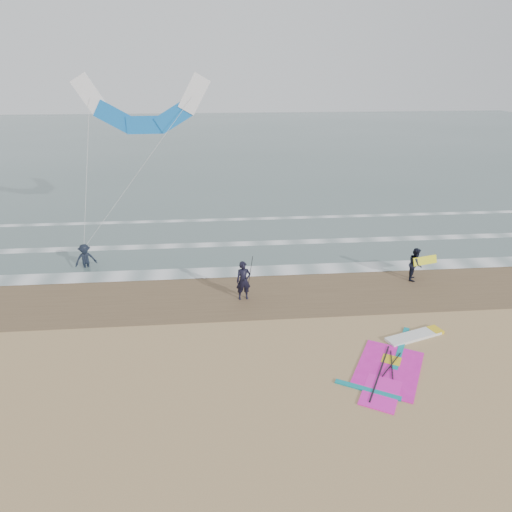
{
  "coord_description": "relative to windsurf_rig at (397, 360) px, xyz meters",
  "views": [
    {
      "loc": [
        -3.47,
        -12.39,
        9.58
      ],
      "look_at": [
        -1.93,
        5.0,
        2.2
      ],
      "focal_mm": 32.0,
      "sensor_mm": 36.0,
      "label": 1
    }
  ],
  "objects": [
    {
      "name": "ground",
      "position": [
        -2.63,
        -0.39,
        -0.03
      ],
      "size": [
        120.0,
        120.0,
        0.0
      ],
      "primitive_type": "plane",
      "color": "tan",
      "rests_on": "ground"
    },
    {
      "name": "sea_water",
      "position": [
        -2.63,
        47.61,
        -0.02
      ],
      "size": [
        120.0,
        80.0,
        0.02
      ],
      "primitive_type": "cube",
      "color": "#47605E",
      "rests_on": "ground"
    },
    {
      "name": "wet_sand_band",
      "position": [
        -2.63,
        5.61,
        -0.03
      ],
      "size": [
        120.0,
        5.0,
        0.01
      ],
      "primitive_type": "cube",
      "color": "brown",
      "rests_on": "ground"
    },
    {
      "name": "foam_waterline",
      "position": [
        -2.63,
        10.06,
        -0.0
      ],
      "size": [
        120.0,
        9.15,
        0.02
      ],
      "color": "white",
      "rests_on": "ground"
    },
    {
      "name": "windsurf_rig",
      "position": [
        0.0,
        0.0,
        0.0
      ],
      "size": [
        4.92,
        4.66,
        0.12
      ],
      "color": "white",
      "rests_on": "ground"
    },
    {
      "name": "person_standing",
      "position": [
        -5.06,
        5.01,
        0.85
      ],
      "size": [
        0.69,
        0.5,
        1.77
      ],
      "primitive_type": "imported",
      "rotation": [
        0.0,
        0.0,
        0.12
      ],
      "color": "black",
      "rests_on": "ground"
    },
    {
      "name": "person_walking",
      "position": [
        3.21,
        6.28,
        0.77
      ],
      "size": [
        0.87,
        0.95,
        1.6
      ],
      "primitive_type": "imported",
      "rotation": [
        0.0,
        0.0,
        1.15
      ],
      "color": "black",
      "rests_on": "ground"
    },
    {
      "name": "person_wading",
      "position": [
        -12.8,
        9.01,
        0.79
      ],
      "size": [
        1.21,
        0.97,
        1.63
      ],
      "primitive_type": "imported",
      "rotation": [
        0.0,
        0.0,
        0.4
      ],
      "color": "black",
      "rests_on": "ground"
    },
    {
      "name": "held_pole",
      "position": [
        -4.76,
        5.01,
        1.27
      ],
      "size": [
        0.17,
        0.86,
        1.82
      ],
      "color": "black",
      "rests_on": "ground"
    },
    {
      "name": "carried_kiteboard",
      "position": [
        3.61,
        6.18,
        0.98
      ],
      "size": [
        1.3,
        0.51,
        0.39
      ],
      "color": "yellow",
      "rests_on": "ground"
    },
    {
      "name": "surf_kite",
      "position": [
        -9.64,
        11.8,
        7.39
      ],
      "size": [
        6.88,
        2.9,
        8.15
      ],
      "color": "white",
      "rests_on": "ground"
    }
  ]
}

